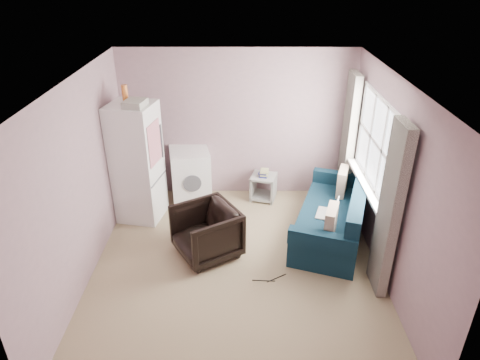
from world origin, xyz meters
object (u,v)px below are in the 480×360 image
at_px(washing_machine, 190,174).
at_px(sofa, 335,218).
at_px(fridge, 137,162).
at_px(armchair, 206,230).
at_px(side_table, 264,185).

xyz_separation_m(washing_machine, sofa, (2.24, -1.13, -0.15)).
bearing_deg(washing_machine, fridge, -154.18).
relative_size(armchair, sofa, 0.38).
height_order(washing_machine, side_table, washing_machine).
distance_m(armchair, fridge, 1.60).
distance_m(fridge, washing_machine, 1.03).
height_order(armchair, side_table, armchair).
bearing_deg(sofa, washing_machine, 172.00).
relative_size(fridge, sofa, 0.99).
bearing_deg(washing_machine, sofa, -38.08).
xyz_separation_m(armchair, fridge, (-1.10, 1.02, 0.54)).
bearing_deg(washing_machine, side_table, -11.36).
distance_m(fridge, sofa, 3.09).
bearing_deg(fridge, sofa, 0.07).
bearing_deg(sofa, side_table, 150.33).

